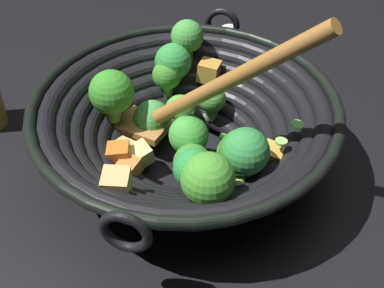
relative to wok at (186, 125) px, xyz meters
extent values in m
plane|color=black|center=(0.00, 0.00, -0.07)|extent=(4.00, 4.00, 0.00)
cylinder|color=black|center=(0.00, 0.00, -0.07)|extent=(0.13, 0.13, 0.01)
torus|color=black|center=(0.00, 0.00, -0.05)|extent=(0.19, 0.19, 0.03)
torus|color=black|center=(0.00, 0.00, -0.04)|extent=(0.22, 0.22, 0.03)
torus|color=black|center=(0.00, 0.00, -0.03)|extent=(0.25, 0.25, 0.03)
torus|color=black|center=(0.00, 0.00, -0.02)|extent=(0.28, 0.28, 0.03)
torus|color=black|center=(0.00, 0.00, 0.00)|extent=(0.31, 0.31, 0.03)
torus|color=black|center=(0.00, 0.00, 0.01)|extent=(0.34, 0.34, 0.03)
torus|color=black|center=(0.00, 0.00, 0.02)|extent=(0.37, 0.37, 0.03)
torus|color=black|center=(0.00, 0.00, 0.03)|extent=(0.38, 0.38, 0.01)
torus|color=black|center=(-0.17, 0.10, 0.03)|extent=(0.04, 0.05, 0.05)
torus|color=black|center=(0.18, -0.10, 0.03)|extent=(0.04, 0.05, 0.05)
cylinder|color=olive|center=(-0.02, 0.00, -0.03)|extent=(0.03, 0.03, 0.02)
sphere|color=green|center=(-0.02, 0.00, 0.00)|extent=(0.05, 0.05, 0.05)
cylinder|color=#5E8D4D|center=(0.10, 0.00, -0.02)|extent=(0.02, 0.02, 0.02)
sphere|color=#3C8328|center=(0.10, 0.00, 0.01)|extent=(0.04, 0.04, 0.04)
cylinder|color=#569241|center=(-0.07, -0.04, -0.02)|extent=(0.02, 0.02, 0.01)
sphere|color=#46833D|center=(-0.07, -0.04, 0.00)|extent=(0.05, 0.05, 0.05)
cylinder|color=#64953E|center=(0.06, 0.08, -0.01)|extent=(0.02, 0.02, 0.02)
sphere|color=#358926|center=(0.06, 0.08, 0.03)|extent=(0.06, 0.06, 0.06)
cylinder|color=#689D3D|center=(-0.08, 0.01, -0.03)|extent=(0.02, 0.02, 0.02)
sphere|color=#288A3A|center=(-0.08, 0.01, 0.00)|extent=(0.05, 0.05, 0.05)
cylinder|color=#6A9549|center=(-0.09, -0.05, -0.01)|extent=(0.02, 0.02, 0.02)
sphere|color=#30863E|center=(-0.09, -0.05, 0.02)|extent=(0.05, 0.05, 0.05)
cylinder|color=#86B84B|center=(0.07, -0.01, -0.05)|extent=(0.02, 0.02, 0.02)
sphere|color=#4F9936|center=(0.07, -0.01, -0.03)|extent=(0.04, 0.04, 0.04)
cylinder|color=#6AA53D|center=(-0.05, 0.01, -0.04)|extent=(0.02, 0.02, 0.02)
sphere|color=#36812D|center=(-0.05, 0.01, -0.02)|extent=(0.05, 0.05, 0.05)
cylinder|color=#66A442|center=(0.13, -0.04, 0.02)|extent=(0.02, 0.02, 0.02)
sphere|color=green|center=(0.13, -0.04, 0.05)|extent=(0.05, 0.05, 0.05)
cylinder|color=#7CA843|center=(-0.13, 0.01, 0.00)|extent=(0.03, 0.03, 0.01)
sphere|color=#43942D|center=(-0.13, 0.01, 0.03)|extent=(0.06, 0.06, 0.06)
cylinder|color=#69A14A|center=(0.11, -0.01, -0.01)|extent=(0.02, 0.02, 0.02)
sphere|color=#318B3B|center=(0.11, -0.01, 0.02)|extent=(0.05, 0.05, 0.05)
cylinder|color=#74B142|center=(-0.08, -0.04, -0.01)|extent=(0.02, 0.02, 0.02)
sphere|color=#2D6F17|center=(-0.08, -0.04, 0.02)|extent=(0.05, 0.05, 0.05)
cylinder|color=#559E4B|center=(0.05, -0.05, -0.03)|extent=(0.02, 0.02, 0.02)
sphere|color=#458A30|center=(0.05, -0.05, -0.01)|extent=(0.04, 0.04, 0.04)
cylinder|color=#649840|center=(0.05, 0.03, -0.05)|extent=(0.02, 0.02, 0.02)
sphere|color=#41913F|center=(0.05, 0.03, -0.02)|extent=(0.05, 0.05, 0.05)
cube|color=#C5883A|center=(0.10, -0.06, 0.01)|extent=(0.04, 0.04, 0.03)
cube|color=#D4B96E|center=(0.01, 0.08, -0.03)|extent=(0.04, 0.04, 0.03)
cube|color=#BF6624|center=(-0.08, -0.06, -0.01)|extent=(0.04, 0.04, 0.03)
cube|color=#C66722|center=(-0.01, 0.09, -0.02)|extent=(0.03, 0.04, 0.03)
cube|color=gold|center=(-0.07, -0.09, -0.01)|extent=(0.04, 0.03, 0.03)
cube|color=orange|center=(-0.03, 0.08, -0.03)|extent=(0.04, 0.03, 0.03)
cube|color=#E4AD66|center=(-0.09, 0.10, 0.01)|extent=(0.04, 0.04, 0.03)
cube|color=#E5C26E|center=(0.00, 0.06, -0.03)|extent=(0.04, 0.04, 0.03)
cylinder|color=#99D166|center=(0.06, -0.02, -0.02)|extent=(0.02, 0.02, 0.01)
cylinder|color=#6BC651|center=(-0.07, -0.12, 0.03)|extent=(0.02, 0.02, 0.00)
cylinder|color=#99D166|center=(-0.11, -0.03, 0.00)|extent=(0.02, 0.02, 0.01)
cylinder|color=#56B247|center=(-0.01, -0.05, -0.03)|extent=(0.02, 0.02, 0.01)
cylinder|color=#99D166|center=(-0.02, -0.06, -0.03)|extent=(0.02, 0.02, 0.01)
cylinder|color=#99D166|center=(-0.08, -0.09, 0.02)|extent=(0.02, 0.02, 0.00)
cube|color=#9E6B38|center=(0.05, 0.05, -0.03)|extent=(0.08, 0.09, 0.01)
cylinder|color=#A36C30|center=(-0.04, -0.04, 0.09)|extent=(0.16, 0.17, 0.20)
sphere|color=silver|center=(0.27, -0.15, -0.05)|extent=(0.05, 0.05, 0.05)
camera|label=1|loc=(-0.48, 0.12, 0.41)|focal=48.29mm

